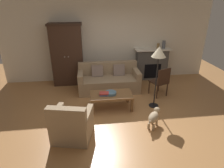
% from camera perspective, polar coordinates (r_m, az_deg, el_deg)
% --- Properties ---
extents(ground_plane, '(9.60, 9.60, 0.00)m').
position_cam_1_polar(ground_plane, '(5.02, 2.09, -8.99)').
color(ground_plane, '#B27A47').
extents(back_wall, '(7.20, 0.10, 2.80)m').
position_cam_1_polar(back_wall, '(6.87, -1.18, 12.83)').
color(back_wall, silver).
rests_on(back_wall, ground).
extents(fireplace, '(1.26, 0.48, 1.12)m').
position_cam_1_polar(fireplace, '(7.17, 11.59, 5.95)').
color(fireplace, '#4C4947').
rests_on(fireplace, ground).
extents(armoire, '(1.06, 0.57, 2.03)m').
position_cam_1_polar(armoire, '(6.63, -13.09, 8.41)').
color(armoire, '#382319').
rests_on(armoire, ground).
extents(couch, '(1.92, 0.86, 0.86)m').
position_cam_1_polar(couch, '(6.19, -0.97, 1.03)').
color(couch, '#937A5B').
rests_on(couch, ground).
extents(coffee_table, '(1.10, 0.60, 0.42)m').
position_cam_1_polar(coffee_table, '(5.12, -0.24, -3.50)').
color(coffee_table, brown).
rests_on(coffee_table, ground).
extents(fruit_bowl, '(0.30, 0.30, 0.06)m').
position_cam_1_polar(fruit_bowl, '(5.07, -0.40, -2.69)').
color(fruit_bowl, slate).
rests_on(fruit_bowl, coffee_table).
extents(book_stack, '(0.26, 0.20, 0.07)m').
position_cam_1_polar(book_stack, '(5.03, -2.28, -2.91)').
color(book_stack, '#38569E').
rests_on(book_stack, coffee_table).
extents(mantel_vase_bronze, '(0.09, 0.09, 0.18)m').
position_cam_1_polar(mantel_vase_bronze, '(7.04, 13.48, 10.88)').
color(mantel_vase_bronze, olive).
rests_on(mantel_vase_bronze, fireplace).
extents(mantel_vase_slate, '(0.11, 0.11, 0.27)m').
position_cam_1_polar(mantel_vase_slate, '(7.10, 15.06, 11.22)').
color(mantel_vase_slate, '#565B66').
rests_on(mantel_vase_slate, fireplace).
extents(armchair_near_left, '(0.91, 0.92, 0.88)m').
position_cam_1_polar(armchair_near_left, '(4.19, -11.75, -11.82)').
color(armchair_near_left, '#997F60').
rests_on(armchair_near_left, ground).
extents(side_chair_wooden, '(0.57, 0.57, 0.90)m').
position_cam_1_polar(side_chair_wooden, '(5.88, 14.26, 1.06)').
color(side_chair_wooden, '#382319').
rests_on(side_chair_wooden, ground).
extents(floor_lamp, '(0.36, 0.36, 1.66)m').
position_cam_1_polar(floor_lamp, '(4.96, 13.61, 8.18)').
color(floor_lamp, black).
rests_on(floor_lamp, ground).
extents(dog, '(0.42, 0.49, 0.39)m').
position_cam_1_polar(dog, '(4.59, 12.26, -9.45)').
color(dog, tan).
rests_on(dog, ground).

